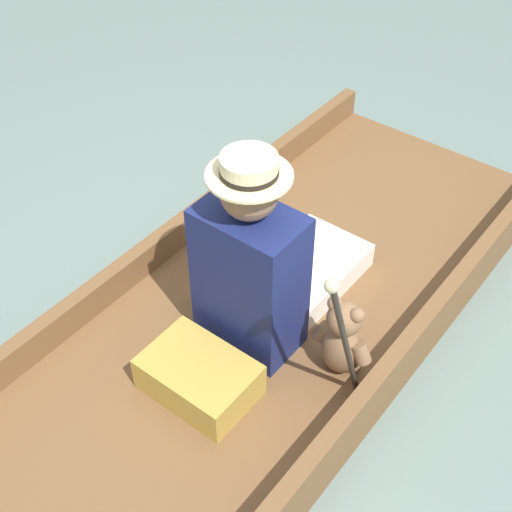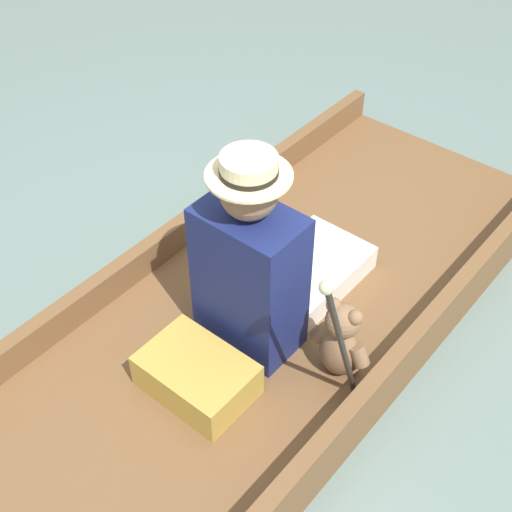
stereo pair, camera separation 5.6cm
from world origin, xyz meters
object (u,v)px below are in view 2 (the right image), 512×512
at_px(seated_person, 265,267).
at_px(wine_glass, 232,221).
at_px(teddy_bear, 340,342).
at_px(walking_cane, 339,336).

xyz_separation_m(seated_person, wine_glass, (-0.41, 0.28, -0.19)).
height_order(teddy_bear, walking_cane, walking_cane).
distance_m(seated_person, wine_glass, 0.54).
bearing_deg(teddy_bear, seated_person, 177.81).
bearing_deg(teddy_bear, walking_cane, -62.21).
height_order(seated_person, walking_cane, seated_person).
xyz_separation_m(teddy_bear, walking_cane, (0.10, -0.20, 0.28)).
relative_size(teddy_bear, walking_cane, 0.46).
xyz_separation_m(seated_person, teddy_bear, (0.36, -0.01, -0.14)).
relative_size(teddy_bear, wine_glass, 1.69).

